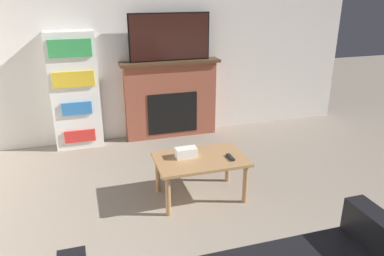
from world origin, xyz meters
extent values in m
cube|color=silver|center=(0.00, 4.43, 1.35)|extent=(6.14, 0.06, 2.70)
cube|color=brown|center=(0.24, 4.29, 0.54)|extent=(1.32, 0.22, 1.09)
cube|color=black|center=(0.24, 4.18, 0.38)|extent=(0.73, 0.01, 0.60)
cube|color=#4C331E|center=(0.24, 4.27, 1.11)|extent=(1.42, 0.28, 0.04)
cube|color=black|center=(0.24, 4.27, 1.45)|extent=(1.14, 0.03, 0.65)
cube|color=#331914|center=(0.24, 4.26, 1.45)|extent=(1.10, 0.01, 0.61)
cube|color=#A87A4C|center=(0.11, 2.48, 0.44)|extent=(0.93, 0.60, 0.03)
cylinder|color=#A87A4C|center=(-0.30, 2.25, 0.21)|extent=(0.05, 0.05, 0.42)
cylinder|color=#A87A4C|center=(0.51, 2.25, 0.21)|extent=(0.05, 0.05, 0.42)
cylinder|color=#A87A4C|center=(-0.30, 2.72, 0.21)|extent=(0.05, 0.05, 0.42)
cylinder|color=#A87A4C|center=(0.51, 2.72, 0.21)|extent=(0.05, 0.05, 0.42)
cube|color=white|center=(-0.02, 2.55, 0.50)|extent=(0.22, 0.12, 0.10)
cube|color=black|center=(0.40, 2.39, 0.47)|extent=(0.04, 0.15, 0.02)
cube|color=white|center=(-1.07, 4.27, 0.79)|extent=(0.63, 0.26, 1.58)
cube|color=red|center=(-1.07, 4.13, 0.20)|extent=(0.41, 0.03, 0.16)
cube|color=#2D70B7|center=(-1.07, 4.13, 0.59)|extent=(0.38, 0.03, 0.17)
cube|color=gold|center=(-1.07, 4.13, 0.99)|extent=(0.52, 0.03, 0.20)
cube|color=green|center=(-1.07, 4.13, 1.38)|extent=(0.53, 0.03, 0.22)
camera|label=1|loc=(-0.99, -0.82, 2.12)|focal=35.00mm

